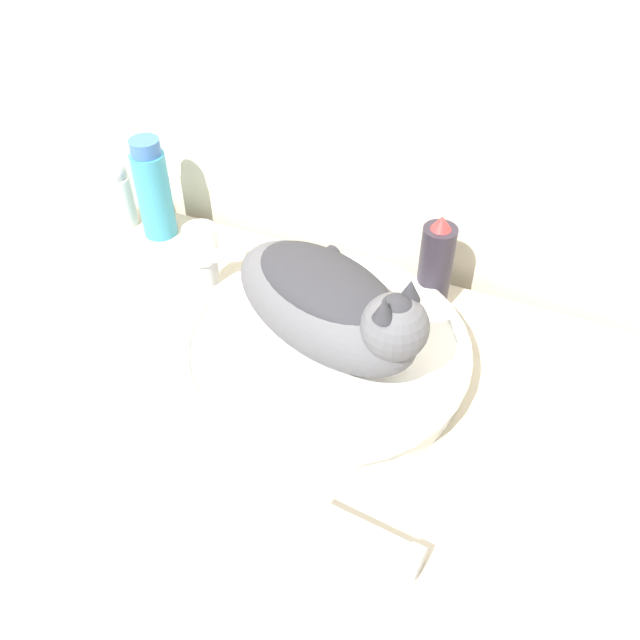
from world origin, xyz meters
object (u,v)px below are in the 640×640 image
(cat, at_px, (330,302))
(deodorant_stick, at_px, (120,194))
(hairspray_can_black, at_px, (435,267))
(faucet, at_px, (206,259))
(cream_tube, at_px, (370,539))
(mouthwash_bottle, at_px, (153,190))

(cat, xyz_separation_m, deodorant_stick, (-0.50, 0.20, -0.07))
(cat, distance_m, hairspray_can_black, 0.23)
(faucet, distance_m, cream_tube, 0.51)
(hairspray_can_black, distance_m, cream_tube, 0.45)
(hairspray_can_black, bearing_deg, faucet, -160.55)
(deodorant_stick, height_order, mouthwash_bottle, mouthwash_bottle)
(hairspray_can_black, height_order, cream_tube, hairspray_can_black)
(cat, height_order, cream_tube, cat)
(hairspray_can_black, bearing_deg, deodorant_stick, -180.00)
(cat, height_order, faucet, cat)
(hairspray_can_black, relative_size, mouthwash_bottle, 0.93)
(deodorant_stick, bearing_deg, cat, -21.55)
(deodorant_stick, height_order, cream_tube, deodorant_stick)
(deodorant_stick, bearing_deg, mouthwash_bottle, 0.00)
(faucet, height_order, hairspray_can_black, hairspray_can_black)
(cat, bearing_deg, cream_tube, -36.09)
(faucet, xyz_separation_m, cream_tube, (0.40, -0.32, -0.06))
(faucet, height_order, deodorant_stick, faucet)
(hairspray_can_black, xyz_separation_m, deodorant_stick, (-0.59, -0.00, -0.02))
(hairspray_can_black, relative_size, cream_tube, 1.28)
(hairspray_can_black, relative_size, deodorant_stick, 1.36)
(cat, relative_size, faucet, 2.44)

